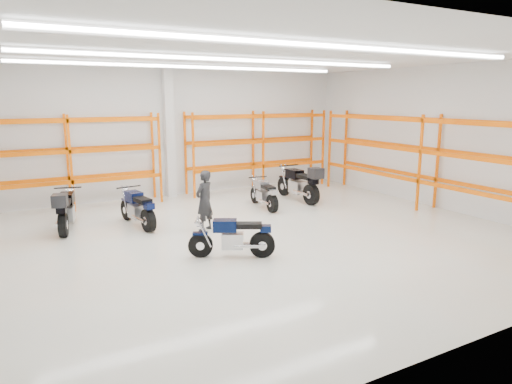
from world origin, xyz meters
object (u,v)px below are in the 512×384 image
standing_man (204,201)px  motorcycle_back_d (301,184)px  motorcycle_back_b (138,209)px  structural_column (169,134)px  motorcycle_back_c (264,195)px  motorcycle_back_a (66,211)px  motorcycle_main (235,238)px

standing_man → motorcycle_back_d: bearing=173.5°
motorcycle_back_b → structural_column: 4.35m
motorcycle_back_d → motorcycle_back_b: bearing=-175.6°
structural_column → motorcycle_back_b: bearing=-121.5°
motorcycle_back_d → structural_column: structural_column is taller
motorcycle_back_b → motorcycle_back_c: motorcycle_back_b is taller
motorcycle_back_a → motorcycle_back_c: motorcycle_back_a is taller
motorcycle_back_d → motorcycle_main: bearing=-138.3°
motorcycle_back_c → motorcycle_back_d: bearing=10.3°
motorcycle_main → motorcycle_back_b: size_ratio=0.84×
motorcycle_back_c → motorcycle_back_a: bearing=176.7°
motorcycle_back_d → standing_man: 4.55m
motorcycle_back_b → structural_column: (2.08, 3.39, 1.76)m
motorcycle_back_b → motorcycle_back_c: size_ratio=1.09×
motorcycle_back_c → motorcycle_back_d: (1.59, 0.29, 0.16)m
motorcycle_back_c → motorcycle_back_d: motorcycle_back_d is taller
motorcycle_main → motorcycle_back_d: bearing=41.7°
motorcycle_back_a → structural_column: bearing=36.7°
motorcycle_back_a → motorcycle_back_c: size_ratio=1.15×
standing_man → structural_column: structural_column is taller
motorcycle_main → structural_column: bearing=83.1°
motorcycle_back_a → motorcycle_back_b: (1.80, -0.50, -0.07)m
motorcycle_back_b → motorcycle_back_d: bearing=4.4°
standing_man → structural_column: (0.62, 4.62, 1.44)m
motorcycle_main → standing_man: 2.33m
motorcycle_back_a → motorcycle_back_d: (7.49, -0.06, 0.05)m
motorcycle_main → standing_man: size_ratio=1.09×
motorcycle_main → motorcycle_back_a: motorcycle_back_a is taller
motorcycle_back_a → motorcycle_back_b: 1.86m
standing_man → motorcycle_back_c: bearing=179.6°
motorcycle_main → motorcycle_back_d: 5.96m
motorcycle_back_d → structural_column: 4.95m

